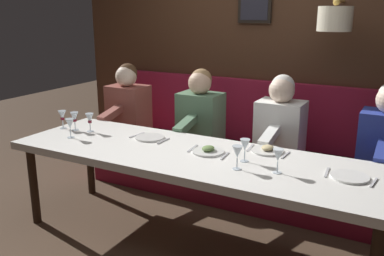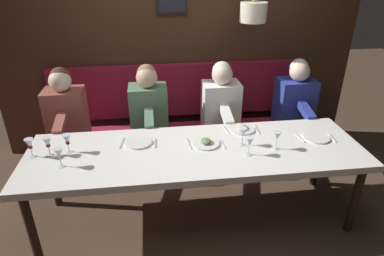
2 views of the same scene
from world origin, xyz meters
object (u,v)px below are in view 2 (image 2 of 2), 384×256
(dining_table, at_px, (196,155))
(wine_glass_5, at_px, (277,137))
(wine_glass_6, at_px, (30,144))
(wine_glass_4, at_px, (243,133))
(wine_glass_0, at_px, (48,143))
(diner_nearest, at_px, (295,97))
(diner_middle, at_px, (148,104))
(wine_glass_2, at_px, (67,140))
(wine_glass_1, at_px, (249,142))
(diner_far, at_px, (65,108))
(diner_near, at_px, (221,100))
(wine_glass_3, at_px, (59,154))

(dining_table, relative_size, wine_glass_5, 17.51)
(wine_glass_6, bearing_deg, wine_glass_4, -91.01)
(wine_glass_0, xyz_separation_m, wine_glass_4, (-0.04, -1.62, 0.00))
(diner_nearest, xyz_separation_m, diner_middle, (0.00, 1.64, 0.00))
(diner_nearest, relative_size, wine_glass_4, 4.82)
(wine_glass_2, bearing_deg, diner_middle, -40.52)
(diner_middle, distance_m, wine_glass_2, 1.04)
(wine_glass_1, xyz_separation_m, wine_glass_2, (0.23, 1.48, -0.00))
(wine_glass_0, relative_size, wine_glass_2, 1.00)
(diner_nearest, relative_size, wine_glass_1, 4.82)
(diner_middle, bearing_deg, wine_glass_0, 134.83)
(dining_table, xyz_separation_m, diner_nearest, (0.88, -1.25, 0.13))
(diner_far, relative_size, wine_glass_2, 4.82)
(diner_near, distance_m, wine_glass_0, 1.81)
(diner_middle, distance_m, wine_glass_0, 1.16)
(dining_table, height_order, wine_glass_1, wine_glass_1)
(wine_glass_4, bearing_deg, diner_near, 0.66)
(diner_near, bearing_deg, diner_far, 90.00)
(wine_glass_6, bearing_deg, wine_glass_0, -86.25)
(wine_glass_0, height_order, wine_glass_3, same)
(diner_far, relative_size, wine_glass_3, 4.82)
(wine_glass_1, height_order, wine_glass_6, same)
(diner_nearest, height_order, diner_far, same)
(diner_far, bearing_deg, wine_glass_6, 172.78)
(wine_glass_2, distance_m, wine_glass_4, 1.47)
(wine_glass_2, relative_size, wine_glass_3, 1.00)
(wine_glass_0, distance_m, wine_glass_5, 1.90)
(wine_glass_2, relative_size, wine_glass_4, 1.00)
(diner_nearest, distance_m, diner_middle, 1.64)
(diner_far, height_order, wine_glass_5, diner_far)
(diner_nearest, distance_m, wine_glass_2, 2.45)
(diner_nearest, xyz_separation_m, wine_glass_4, (-0.86, 0.84, 0.04))
(diner_middle, xyz_separation_m, wine_glass_2, (-0.79, 0.68, 0.04))
(dining_table, distance_m, wine_glass_6, 1.37)
(wine_glass_3, distance_m, wine_glass_4, 1.50)
(diner_far, distance_m, wine_glass_6, 0.84)
(wine_glass_4, bearing_deg, dining_table, 93.20)
(wine_glass_1, distance_m, wine_glass_6, 1.78)
(dining_table, distance_m, wine_glass_2, 1.09)
(dining_table, relative_size, wine_glass_6, 17.51)
(dining_table, xyz_separation_m, wine_glass_1, (-0.14, -0.42, 0.18))
(dining_table, height_order, wine_glass_3, wine_glass_3)
(wine_glass_4, bearing_deg, wine_glass_5, -110.64)
(diner_nearest, relative_size, diner_far, 1.00)
(diner_nearest, height_order, wine_glass_0, diner_nearest)
(diner_far, xyz_separation_m, wine_glass_1, (-1.03, -1.67, 0.04))
(diner_near, height_order, wine_glass_6, diner_near)
(diner_middle, height_order, diner_far, same)
(wine_glass_3, distance_m, wine_glass_5, 1.76)
(dining_table, height_order, wine_glass_0, wine_glass_0)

